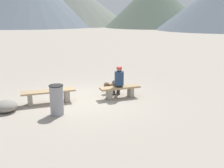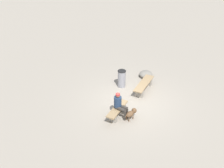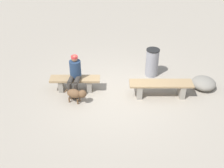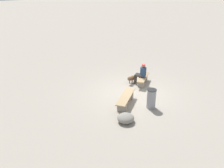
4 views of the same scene
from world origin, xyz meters
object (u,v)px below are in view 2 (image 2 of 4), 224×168
bench_right (117,111)px  boulder (146,74)px  seated_person (120,104)px  dog (131,113)px  trash_bin (122,79)px  bench_left (144,86)px

bench_right → boulder: bearing=-178.6°
boulder → seated_person: bearing=7.5°
bench_right → dog: bearing=99.3°
dog → trash_bin: 2.85m
dog → trash_bin: size_ratio=0.72×
trash_bin → bench_left: bearing=100.6°
bench_right → dog: size_ratio=2.25×
seated_person → boulder: 4.05m
bench_left → trash_bin: bearing=-84.1°
bench_left → bench_right: (2.63, -0.09, -0.00)m
dog → seated_person: bearing=117.4°
bench_left → trash_bin: trash_bin is taller
dog → boulder: size_ratio=0.92×
bench_right → boulder: 4.04m
bench_left → dog: size_ratio=2.77×
bench_left → seated_person: bearing=-4.5°
bench_left → bench_right: size_ratio=1.23×
bench_right → boulder: (-4.01, -0.43, -0.12)m
bench_left → trash_bin: 1.24m
seated_person → trash_bin: bearing=-150.6°
dog → boulder: dog is taller
bench_left → seated_person: size_ratio=1.58×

